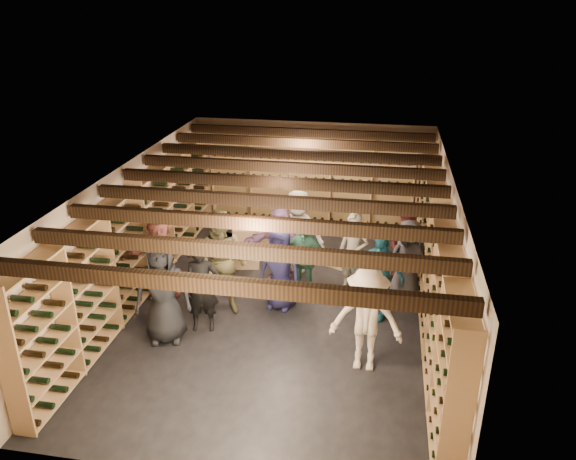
{
  "coord_description": "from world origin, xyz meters",
  "views": [
    {
      "loc": [
        1.62,
        -8.56,
        5.16
      ],
      "look_at": [
        0.09,
        0.2,
        1.34
      ],
      "focal_mm": 35.0,
      "sensor_mm": 36.0,
      "label": 1
    }
  ],
  "objects_px": {
    "crate_loose": "(340,263)",
    "person_11": "(280,245)",
    "crate_stack_right": "(270,239)",
    "person_6": "(280,269)",
    "crate_stack_left": "(245,247)",
    "person_2": "(223,263)",
    "person_8": "(407,249)",
    "person_3": "(366,320)",
    "person_10": "(303,259)",
    "person_5": "(161,256)",
    "person_9": "(298,232)",
    "person_7": "(353,253)",
    "person_1": "(202,288)",
    "person_4": "(379,275)",
    "person_0": "(163,290)",
    "person_12": "(408,261)"
  },
  "relations": [
    {
      "from": "person_5",
      "to": "person_10",
      "type": "bearing_deg",
      "value": -12.74
    },
    {
      "from": "person_2",
      "to": "person_6",
      "type": "relative_size",
      "value": 1.23
    },
    {
      "from": "person_0",
      "to": "person_12",
      "type": "height_order",
      "value": "person_0"
    },
    {
      "from": "crate_stack_right",
      "to": "person_11",
      "type": "bearing_deg",
      "value": -71.16
    },
    {
      "from": "crate_stack_right",
      "to": "crate_stack_left",
      "type": "bearing_deg",
      "value": -105.35
    },
    {
      "from": "person_3",
      "to": "person_5",
      "type": "height_order",
      "value": "person_3"
    },
    {
      "from": "crate_loose",
      "to": "person_3",
      "type": "relative_size",
      "value": 0.31
    },
    {
      "from": "person_3",
      "to": "person_8",
      "type": "distance_m",
      "value": 2.74
    },
    {
      "from": "person_1",
      "to": "person_5",
      "type": "bearing_deg",
      "value": 127.4
    },
    {
      "from": "person_4",
      "to": "person_10",
      "type": "bearing_deg",
      "value": -173.47
    },
    {
      "from": "crate_stack_left",
      "to": "person_12",
      "type": "relative_size",
      "value": 0.55
    },
    {
      "from": "person_1",
      "to": "person_11",
      "type": "relative_size",
      "value": 1.01
    },
    {
      "from": "crate_stack_left",
      "to": "person_2",
      "type": "xyz_separation_m",
      "value": [
        0.04,
        -1.72,
        0.5
      ]
    },
    {
      "from": "crate_stack_right",
      "to": "person_6",
      "type": "height_order",
      "value": "person_6"
    },
    {
      "from": "person_8",
      "to": "person_10",
      "type": "bearing_deg",
      "value": -133.36
    },
    {
      "from": "crate_stack_left",
      "to": "person_1",
      "type": "xyz_separation_m",
      "value": [
        -0.14,
        -2.32,
        0.33
      ]
    },
    {
      "from": "crate_loose",
      "to": "person_3",
      "type": "bearing_deg",
      "value": -79.05
    },
    {
      "from": "person_7",
      "to": "person_1",
      "type": "bearing_deg",
      "value": -123.48
    },
    {
      "from": "person_10",
      "to": "person_4",
      "type": "bearing_deg",
      "value": -11.77
    },
    {
      "from": "crate_stack_left",
      "to": "crate_stack_right",
      "type": "xyz_separation_m",
      "value": [
        0.28,
        1.02,
        -0.25
      ]
    },
    {
      "from": "person_10",
      "to": "person_7",
      "type": "bearing_deg",
      "value": 28.82
    },
    {
      "from": "crate_stack_right",
      "to": "person_0",
      "type": "xyz_separation_m",
      "value": [
        -0.92,
        -3.73,
        0.71
      ]
    },
    {
      "from": "crate_stack_right",
      "to": "person_10",
      "type": "relative_size",
      "value": 0.36
    },
    {
      "from": "person_8",
      "to": "person_9",
      "type": "height_order",
      "value": "person_9"
    },
    {
      "from": "person_5",
      "to": "person_1",
      "type": "bearing_deg",
      "value": -63.53
    },
    {
      "from": "person_5",
      "to": "person_8",
      "type": "relative_size",
      "value": 1.05
    },
    {
      "from": "crate_stack_left",
      "to": "crate_loose",
      "type": "bearing_deg",
      "value": 9.49
    },
    {
      "from": "person_1",
      "to": "person_2",
      "type": "bearing_deg",
      "value": 62.53
    },
    {
      "from": "crate_loose",
      "to": "person_11",
      "type": "distance_m",
      "value": 1.5
    },
    {
      "from": "person_5",
      "to": "crate_stack_left",
      "type": "bearing_deg",
      "value": 27.39
    },
    {
      "from": "person_9",
      "to": "person_4",
      "type": "bearing_deg",
      "value": -36.5
    },
    {
      "from": "crate_stack_right",
      "to": "person_4",
      "type": "bearing_deg",
      "value": -46.01
    },
    {
      "from": "person_4",
      "to": "person_10",
      "type": "xyz_separation_m",
      "value": [
        -1.34,
        0.45,
        -0.03
      ]
    },
    {
      "from": "crate_stack_left",
      "to": "person_1",
      "type": "relative_size",
      "value": 0.56
    },
    {
      "from": "person_3",
      "to": "person_5",
      "type": "bearing_deg",
      "value": 160.6
    },
    {
      "from": "person_2",
      "to": "person_11",
      "type": "xyz_separation_m",
      "value": [
        0.75,
        1.23,
        -0.18
      ]
    },
    {
      "from": "person_6",
      "to": "person_8",
      "type": "bearing_deg",
      "value": 40.66
    },
    {
      "from": "person_6",
      "to": "person_7",
      "type": "bearing_deg",
      "value": 45.38
    },
    {
      "from": "person_2",
      "to": "person_8",
      "type": "distance_m",
      "value": 3.44
    },
    {
      "from": "person_12",
      "to": "person_4",
      "type": "bearing_deg",
      "value": -148.14
    },
    {
      "from": "person_7",
      "to": "person_3",
      "type": "bearing_deg",
      "value": -61.42
    },
    {
      "from": "crate_stack_right",
      "to": "person_4",
      "type": "height_order",
      "value": "person_4"
    },
    {
      "from": "crate_stack_right",
      "to": "person_11",
      "type": "xyz_separation_m",
      "value": [
        0.51,
        -1.51,
        0.57
      ]
    },
    {
      "from": "person_1",
      "to": "person_6",
      "type": "bearing_deg",
      "value": 28.15
    },
    {
      "from": "person_3",
      "to": "person_7",
      "type": "xyz_separation_m",
      "value": [
        -0.33,
        2.28,
        -0.04
      ]
    },
    {
      "from": "person_7",
      "to": "person_6",
      "type": "bearing_deg",
      "value": -126.43
    },
    {
      "from": "person_0",
      "to": "person_7",
      "type": "relative_size",
      "value": 1.14
    },
    {
      "from": "crate_stack_left",
      "to": "person_5",
      "type": "height_order",
      "value": "person_5"
    },
    {
      "from": "person_0",
      "to": "person_1",
      "type": "height_order",
      "value": "person_0"
    },
    {
      "from": "crate_loose",
      "to": "person_8",
      "type": "height_order",
      "value": "person_8"
    }
  ]
}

